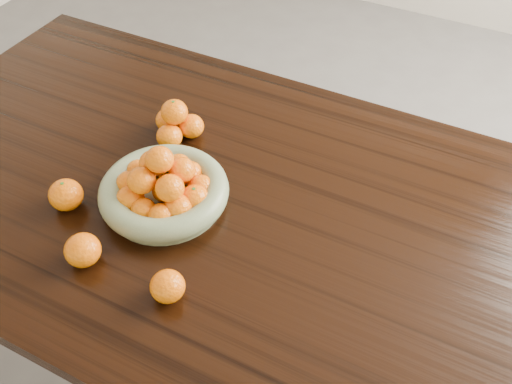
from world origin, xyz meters
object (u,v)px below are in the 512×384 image
at_px(dining_table, 262,238).
at_px(fruit_bowl, 164,189).
at_px(orange_pyramid, 176,123).
at_px(loose_orange_0, 66,195).

distance_m(dining_table, fruit_bowl, 0.26).
height_order(dining_table, orange_pyramid, orange_pyramid).
distance_m(fruit_bowl, loose_orange_0, 0.22).
distance_m(fruit_bowl, orange_pyramid, 0.23).
xyz_separation_m(fruit_bowl, loose_orange_0, (-0.19, -0.11, -0.01)).
relative_size(fruit_bowl, orange_pyramid, 2.25).
bearing_deg(fruit_bowl, orange_pyramid, 115.89).
relative_size(dining_table, fruit_bowl, 6.87).
height_order(fruit_bowl, orange_pyramid, fruit_bowl).
xyz_separation_m(dining_table, fruit_bowl, (-0.21, -0.07, 0.13)).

